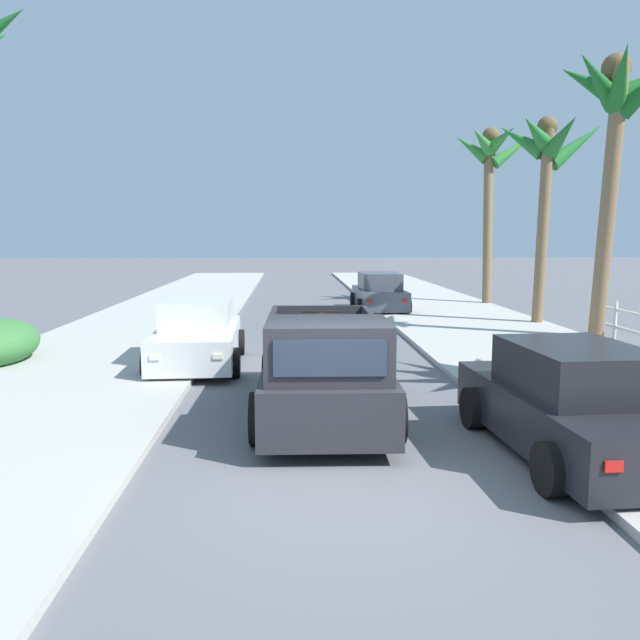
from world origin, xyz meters
name	(u,v)px	position (x,y,z in m)	size (l,w,h in m)	color
ground_plane	(349,483)	(0.00, 0.00, 0.00)	(160.00, 160.00, 0.00)	slate
sidewalk_left	(139,332)	(-5.32, 12.00, 0.06)	(5.29, 60.00, 0.12)	#B2AFA8
sidewalk_right	(481,329)	(5.32, 12.00, 0.06)	(5.29, 60.00, 0.12)	#B2AFA8
curb_left	(180,332)	(-4.08, 12.00, 0.05)	(0.16, 60.00, 0.10)	silver
curb_right	(442,330)	(4.08, 12.00, 0.05)	(0.16, 60.00, 0.10)	silver
pickup_truck	(324,369)	(-0.15, 2.83, 0.81)	(2.30, 5.25, 1.80)	#28282D
car_left_near	(198,335)	(-2.82, 7.15, 0.71)	(2.13, 4.31, 1.54)	silver
car_right_near	(379,293)	(2.88, 17.50, 0.71)	(2.03, 4.26, 1.54)	#474C56
car_left_mid	(571,404)	(3.10, 0.83, 0.71)	(2.20, 4.33, 1.54)	black
palm_tree_left_fore	(547,158)	(7.68, 13.19, 5.48)	(3.62, 3.52, 6.81)	brown
palm_tree_right_mid	(617,110)	(8.14, 9.80, 6.32)	(3.42, 3.79, 7.84)	brown
palm_tree_left_back	(491,164)	(7.87, 19.58, 5.98)	(3.66, 3.40, 7.52)	brown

